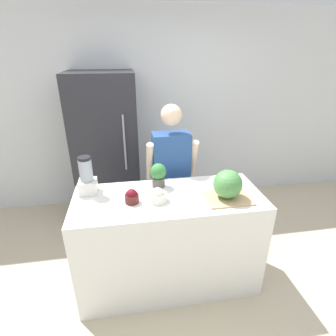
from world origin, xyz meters
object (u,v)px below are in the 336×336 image
person (171,177)px  bowl_cream (158,196)px  watermelon (228,184)px  bowl_cherries (132,197)px  blender (87,178)px  potted_plant (158,174)px  refrigerator (107,149)px

person → bowl_cream: 0.70m
person → watermelon: 0.82m
bowl_cherries → bowl_cream: bearing=-2.9°
bowl_cherries → blender: size_ratio=0.36×
bowl_cream → potted_plant: bearing=81.2°
refrigerator → potted_plant: size_ratio=8.45×
refrigerator → person: size_ratio=1.16×
person → potted_plant: (-0.18, -0.39, 0.24)m
bowl_cherries → potted_plant: potted_plant is taller
bowl_cream → blender: size_ratio=0.47×
bowl_cream → blender: bearing=158.1°
bowl_cream → potted_plant: 0.26m
refrigerator → potted_plant: bearing=-64.7°
bowl_cherries → bowl_cream: size_ratio=0.76×
blender → potted_plant: blender is taller
watermelon → bowl_cherries: bearing=175.6°
blender → watermelon: bearing=-13.7°
person → blender: person is taller
refrigerator → bowl_cream: 1.43m
refrigerator → watermelon: 1.75m
bowl_cherries → blender: bearing=148.9°
refrigerator → person: refrigerator is taller
watermelon → bowl_cream: bearing=175.1°
watermelon → potted_plant: watermelon is taller
watermelon → blender: blender is taller
watermelon → bowl_cherries: (-0.78, 0.06, -0.08)m
refrigerator → bowl_cream: refrigerator is taller
potted_plant → person: bearing=64.9°
refrigerator → bowl_cherries: 1.36m
refrigerator → potted_plant: (0.52, -1.09, 0.13)m
watermelon → bowl_cream: 0.58m
refrigerator → blender: bearing=-94.9°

